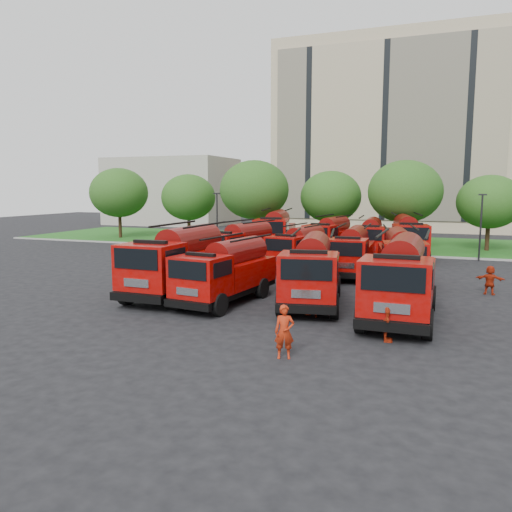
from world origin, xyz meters
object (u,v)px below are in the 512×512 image
at_px(fire_truck_9, 330,236).
at_px(fire_truck_11, 407,237).
at_px(firefighter_2, 386,342).
at_px(fire_truck_4, 240,247).
at_px(fire_truck_6, 352,252).
at_px(fire_truck_5, 300,248).
at_px(fire_truck_7, 401,256).
at_px(firefighter_4, 289,276).
at_px(firefighter_3, 397,315).
at_px(fire_truck_10, 371,238).
at_px(fire_truck_1, 227,272).
at_px(firefighter_0, 284,358).
at_px(fire_truck_2, 312,270).
at_px(fire_truck_0, 179,261).
at_px(fire_truck_8, 276,231).
at_px(firefighter_1, 313,317).
at_px(firefighter_5, 489,295).
at_px(fire_truck_3, 401,278).

distance_m(fire_truck_9, fire_truck_11, 6.10).
distance_m(fire_truck_9, firefighter_2, 23.74).
height_order(fire_truck_4, fire_truck_6, fire_truck_4).
bearing_deg(fire_truck_11, fire_truck_5, -139.23).
relative_size(fire_truck_7, fire_truck_11, 0.91).
xyz_separation_m(fire_truck_5, firefighter_4, (0.13, -2.92, -1.47)).
relative_size(fire_truck_11, firefighter_3, 4.70).
height_order(fire_truck_4, fire_truck_10, fire_truck_4).
bearing_deg(fire_truck_4, fire_truck_5, 35.62).
height_order(fire_truck_1, fire_truck_11, fire_truck_11).
distance_m(firefighter_0, firefighter_4, 15.32).
xyz_separation_m(fire_truck_2, fire_truck_4, (-6.98, 8.01, -0.04)).
relative_size(fire_truck_0, firefighter_3, 4.71).
bearing_deg(fire_truck_5, fire_truck_6, -8.35).
bearing_deg(fire_truck_1, fire_truck_8, 108.43).
bearing_deg(fire_truck_2, fire_truck_4, 120.90).
xyz_separation_m(fire_truck_2, fire_truck_9, (-2.94, 17.78, -0.07)).
relative_size(fire_truck_5, fire_truck_6, 0.98).
bearing_deg(fire_truck_9, firefighter_4, -83.39).
xyz_separation_m(fire_truck_6, fire_truck_8, (-8.26, 9.53, 0.27)).
bearing_deg(fire_truck_11, firefighter_0, -104.82).
bearing_deg(firefighter_2, fire_truck_2, 31.53).
xyz_separation_m(fire_truck_0, firefighter_1, (7.60, -1.90, -1.78)).
distance_m(fire_truck_7, firefighter_0, 15.56).
bearing_deg(fire_truck_10, fire_truck_7, -76.70).
distance_m(fire_truck_1, firefighter_5, 13.87).
xyz_separation_m(firefighter_0, firefighter_4, (-4.26, 14.72, 0.00)).
bearing_deg(firefighter_2, fire_truck_11, -5.94).
bearing_deg(fire_truck_9, firefighter_2, -64.97).
relative_size(fire_truck_4, fire_truck_8, 0.89).
height_order(fire_truck_2, firefighter_5, fire_truck_2).
xyz_separation_m(fire_truck_5, firefighter_0, (4.39, -17.64, -1.47)).
bearing_deg(fire_truck_10, firefighter_1, -93.24).
xyz_separation_m(fire_truck_2, firefighter_2, (4.03, -4.86, -1.65)).
distance_m(firefighter_1, firefighter_4, 10.00).
relative_size(fire_truck_0, fire_truck_2, 1.04).
xyz_separation_m(fire_truck_8, firefighter_3, (11.87, -18.84, -1.80)).
bearing_deg(fire_truck_5, fire_truck_2, -61.50).
height_order(firefighter_1, firefighter_4, firefighter_4).
bearing_deg(fire_truck_8, fire_truck_10, -14.80).
height_order(fire_truck_10, firefighter_3, fire_truck_10).
height_order(fire_truck_6, firefighter_2, fire_truck_6).
xyz_separation_m(fire_truck_6, firefighter_0, (0.61, -16.41, -1.53)).
xyz_separation_m(fire_truck_6, firefighter_3, (3.61, -9.31, -1.53)).
bearing_deg(fire_truck_0, fire_truck_1, -11.82).
bearing_deg(firefighter_3, firefighter_2, 56.80).
distance_m(fire_truck_7, firefighter_5, 5.37).
bearing_deg(firefighter_1, fire_truck_9, 121.06).
relative_size(fire_truck_1, fire_truck_8, 0.84).
xyz_separation_m(fire_truck_3, fire_truck_6, (-3.74, 9.87, -0.21)).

